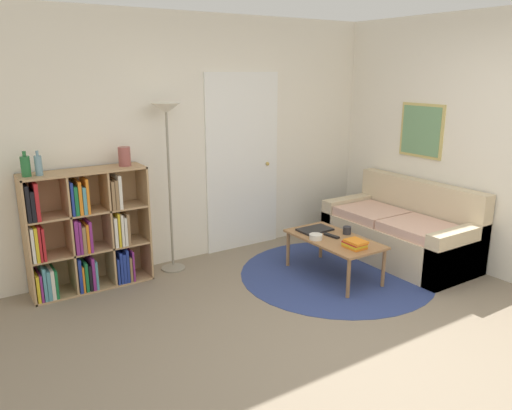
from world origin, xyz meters
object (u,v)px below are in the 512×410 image
Objects in this scene: laptop at (315,230)px; bottle_left at (26,166)px; couch at (402,233)px; cup at (347,230)px; floor_lamp at (167,130)px; coffee_table at (334,242)px; vase_on_shelf at (124,156)px; bookshelf at (84,234)px; bottle_middle at (38,165)px; bowl at (316,237)px.

bottle_left reaches higher than laptop.
couch is at bearing -17.04° from laptop.
cup is at bearing -53.23° from laptop.
floor_lamp is at bearing 149.03° from laptop.
laptop is at bearing 91.79° from coffee_table.
bookshelf is at bearing 179.87° from vase_on_shelf.
floor_lamp reaches higher than bottle_left.
bottle_left reaches higher than bottle_middle.
laptop is 1.59× the size of bottle_left.
laptop is 2.72m from bottle_middle.
vase_on_shelf is at bearing 0.99° from bottle_left.
bowl is (1.11, -0.99, -1.03)m from floor_lamp.
laptop is 0.34m from cup.
laptop is at bearing -30.97° from floor_lamp.
bowl is at bearing -22.38° from bottle_left.
bottle_middle reaches higher than vase_on_shelf.
bottle_middle is (-3.49, 1.07, 0.95)m from couch.
bookshelf is 0.66× the size of floor_lamp.
cup is at bearing -7.25° from bowl.
cup is at bearing -24.17° from bookshelf.
bottle_middle is (-2.48, 0.76, 0.82)m from laptop.
bookshelf is 8.78× the size of bowl.
couch reaches higher than cup.
vase_on_shelf reaches higher than couch.
floor_lamp is 7.93× the size of bottle_middle.
bottle_left is at bearing 163.36° from laptop.
laptop is at bearing -16.64° from bottle_left.
couch is 7.51× the size of bottle_left.
floor_lamp is 2.07m from cup.
couch is 1.19m from bowl.
floor_lamp is 1.80m from bowl.
bottle_left is (-1.31, 0.01, -0.22)m from floor_lamp.
bowl is (-0.18, 0.07, 0.07)m from coffee_table.
coffee_table is 4.56× the size of bottle_left.
vase_on_shelf reaches higher than cup.
coffee_table is at bearing -32.05° from vase_on_shelf.
coffee_table is 0.21m from cup.
couch is 1.06m from laptop.
couch is at bearing -2.77° from cup.
laptop is (1.28, -0.77, -1.04)m from floor_lamp.
laptop is (2.16, -0.79, -0.12)m from bookshelf.
cup is (2.36, -1.06, -0.09)m from bookshelf.
floor_lamp reaches higher than coffee_table.
coffee_table is 4.61× the size of bottle_middle.
couch is 12.67× the size of bowl.
bottle_middle reaches higher than cup.
cup is 3.08m from bottle_left.
bottle_middle reaches higher than coffee_table.
couch reaches higher than coffee_table.
laptop is 1.93× the size of vase_on_shelf.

